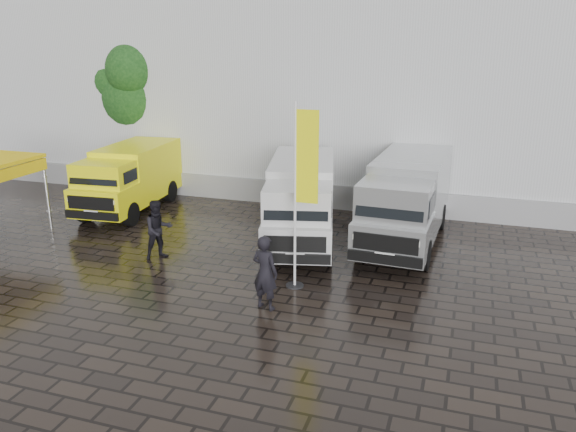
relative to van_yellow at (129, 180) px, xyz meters
name	(u,v)px	position (x,y,z in m)	size (l,w,h in m)	color
ground	(313,292)	(9.09, -5.14, -1.27)	(120.00, 120.00, 0.00)	black
exhibition_hall	(442,53)	(11.09, 10.86, 4.73)	(44.00, 16.00, 12.00)	silver
hall_plinth	(417,204)	(11.09, 2.81, -0.77)	(44.00, 0.15, 1.00)	gray
van_yellow	(129,180)	(0.00, 0.00, 0.00)	(2.12, 5.52, 2.55)	#FDFB0D
van_white	(301,203)	(7.60, -1.39, 0.08)	(2.09, 6.27, 2.72)	silver
van_silver	(406,203)	(10.97, -0.44, 0.15)	(2.19, 6.58, 2.85)	#B6B9BB
flagpole	(302,188)	(8.69, -4.95, 1.60)	(0.88, 0.50, 5.13)	black
tree	(142,90)	(-1.98, 4.50, 3.10)	(3.80, 3.92, 6.82)	black
person_front	(265,272)	(8.19, -6.47, -0.29)	(0.72, 0.47, 1.98)	black
person_tent	(158,230)	(3.80, -4.22, -0.33)	(0.92, 0.72, 1.89)	black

